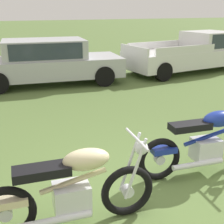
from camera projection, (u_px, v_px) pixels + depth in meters
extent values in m
plane|color=#567038|center=(148.00, 198.00, 4.05)|extent=(120.00, 120.00, 0.00)
torus|color=black|center=(127.00, 191.00, 3.63)|extent=(0.65, 0.15, 0.65)
torus|color=black|center=(6.00, 214.00, 3.22)|extent=(0.65, 0.15, 0.65)
cylinder|color=silver|center=(127.00, 191.00, 3.63)|extent=(0.15, 0.11, 0.14)
cylinder|color=silver|center=(6.00, 214.00, 3.22)|extent=(0.15, 0.11, 0.14)
cylinder|color=silver|center=(130.00, 162.00, 3.62)|extent=(0.27, 0.06, 0.73)
cylinder|color=silver|center=(136.00, 169.00, 3.46)|extent=(0.27, 0.06, 0.73)
cube|color=silver|center=(72.00, 197.00, 3.41)|extent=(0.43, 0.33, 0.32)
cylinder|color=beige|center=(74.00, 181.00, 3.36)|extent=(0.75, 0.13, 0.22)
ellipsoid|color=beige|center=(86.00, 159.00, 3.32)|extent=(0.54, 0.31, 0.24)
cube|color=black|center=(42.00, 171.00, 3.20)|extent=(0.62, 0.29, 0.10)
cube|color=beige|center=(10.00, 201.00, 3.20)|extent=(0.37, 0.21, 0.08)
cylinder|color=silver|center=(137.00, 139.00, 3.44)|extent=(0.09, 0.64, 0.03)
sphere|color=silver|center=(141.00, 148.00, 3.50)|extent=(0.17, 0.17, 0.16)
cylinder|color=silver|center=(55.00, 221.00, 3.25)|extent=(0.80, 0.15, 0.08)
torus|color=black|center=(159.00, 159.00, 4.39)|extent=(0.65, 0.15, 0.65)
cylinder|color=silver|center=(159.00, 159.00, 4.39)|extent=(0.15, 0.11, 0.14)
cube|color=silver|center=(206.00, 149.00, 4.58)|extent=(0.43, 0.34, 0.32)
cylinder|color=navy|center=(209.00, 136.00, 4.53)|extent=(0.81, 0.14, 0.23)
ellipsoid|color=navy|center=(219.00, 119.00, 4.49)|extent=(0.54, 0.31, 0.24)
cube|color=black|center=(190.00, 126.00, 4.37)|extent=(0.62, 0.30, 0.10)
cube|color=navy|center=(164.00, 150.00, 4.36)|extent=(0.38, 0.22, 0.08)
cylinder|color=silver|center=(198.00, 164.00, 4.42)|extent=(0.80, 0.16, 0.08)
cube|color=#B2B5BA|center=(50.00, 67.00, 9.94)|extent=(4.76, 2.31, 0.60)
cube|color=#B2B5BA|center=(44.00, 49.00, 9.72)|extent=(2.69, 1.90, 0.60)
cube|color=#2D3842|center=(44.00, 49.00, 9.71)|extent=(2.32, 1.89, 0.48)
cylinder|color=black|center=(92.00, 67.00, 11.22)|extent=(0.66, 0.29, 0.64)
cylinder|color=black|center=(104.00, 76.00, 9.69)|extent=(0.66, 0.29, 0.64)
cylinder|color=black|center=(0.00, 72.00, 10.35)|extent=(0.66, 0.29, 0.64)
cube|color=silver|center=(190.00, 57.00, 11.90)|extent=(5.45, 2.34, 0.60)
cube|color=silver|center=(209.00, 40.00, 12.13)|extent=(1.86, 1.81, 0.64)
cube|color=#2D3842|center=(209.00, 39.00, 12.12)|extent=(1.55, 1.81, 0.52)
cube|color=silver|center=(157.00, 45.00, 11.98)|extent=(2.64, 0.37, 0.28)
cube|color=silver|center=(186.00, 50.00, 10.60)|extent=(2.64, 0.37, 0.28)
cube|color=silver|center=(134.00, 50.00, 10.54)|extent=(0.26, 1.67, 0.28)
cylinder|color=black|center=(210.00, 57.00, 13.56)|extent=(0.66, 0.29, 0.64)
cylinder|color=black|center=(136.00, 64.00, 11.75)|extent=(0.66, 0.29, 0.64)
cylinder|color=black|center=(163.00, 72.00, 10.38)|extent=(0.66, 0.29, 0.64)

